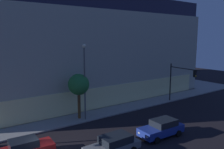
% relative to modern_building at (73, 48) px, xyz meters
% --- Properties ---
extents(modern_building, '(37.35, 28.40, 15.80)m').
position_rel_modern_building_xyz_m(modern_building, '(0.00, 0.00, 0.00)').
color(modern_building, '#4C4C51').
rests_on(modern_building, ground).
extents(traffic_light_far_corner, '(0.64, 5.33, 5.70)m').
position_rel_modern_building_xyz_m(traffic_light_far_corner, '(8.01, -18.56, -3.83)').
color(traffic_light_far_corner, black).
rests_on(traffic_light_far_corner, sidewalk_corner).
extents(street_lamp_sidewalk, '(0.44, 0.44, 8.85)m').
position_rel_modern_building_xyz_m(street_lamp_sidewalk, '(-6.58, -16.65, -2.21)').
color(street_lamp_sidewalk, '#505050').
rests_on(street_lamp_sidewalk, sidewalk_corner).
extents(sidewalk_tree, '(2.50, 2.50, 5.38)m').
position_rel_modern_building_xyz_m(sidewalk_tree, '(-7.00, -15.94, -3.62)').
color(sidewalk_tree, brown).
rests_on(sidewalk_tree, sidewalk_corner).
extents(car_red, '(4.18, 2.14, 1.60)m').
position_rel_modern_building_xyz_m(car_red, '(-14.64, -21.44, -7.01)').
color(car_red, maroon).
rests_on(car_red, ground).
extents(car_grey, '(4.81, 2.18, 1.57)m').
position_rel_modern_building_xyz_m(car_grey, '(-8.52, -25.06, -7.03)').
color(car_grey, slate).
rests_on(car_grey, ground).
extents(car_blue, '(4.76, 2.31, 1.68)m').
position_rel_modern_building_xyz_m(car_blue, '(-2.56, -24.96, -6.98)').
color(car_blue, navy).
rests_on(car_blue, ground).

